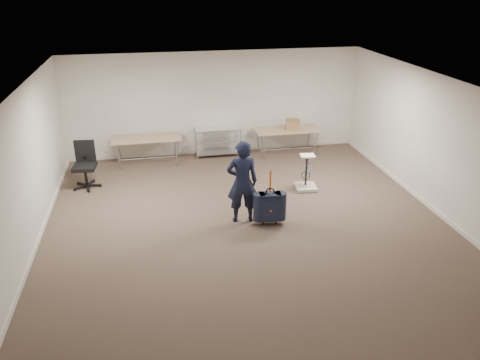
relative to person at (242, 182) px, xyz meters
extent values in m
plane|color=#473A2B|center=(0.07, -0.40, -0.86)|extent=(9.00, 9.00, 0.00)
plane|color=beige|center=(0.07, 4.10, 0.54)|extent=(8.00, 0.00, 8.00)
plane|color=beige|center=(0.07, -4.90, 0.54)|extent=(8.00, 0.00, 8.00)
plane|color=beige|center=(-3.93, -0.40, 0.54)|extent=(0.00, 9.00, 9.00)
plane|color=beige|center=(4.07, -0.40, 0.54)|extent=(0.00, 9.00, 9.00)
plane|color=white|center=(0.07, -0.40, 1.94)|extent=(8.00, 8.00, 0.00)
cube|color=silver|center=(0.07, 4.09, -0.81)|extent=(8.00, 0.02, 0.10)
cube|color=silver|center=(-3.92, -0.40, -0.81)|extent=(0.02, 9.00, 0.10)
cube|color=silver|center=(4.06, -0.40, -0.81)|extent=(0.02, 9.00, 0.10)
cube|color=tan|center=(-1.83, 3.55, -0.14)|extent=(1.80, 0.75, 0.03)
cylinder|color=gray|center=(-1.83, 3.55, -0.71)|extent=(1.50, 0.02, 0.02)
cylinder|color=gray|center=(-2.58, 3.25, -0.51)|extent=(0.13, 0.04, 0.69)
cylinder|color=gray|center=(-1.08, 3.25, -0.51)|extent=(0.13, 0.04, 0.69)
cylinder|color=gray|center=(-2.58, 3.85, -0.51)|extent=(0.13, 0.04, 0.69)
cylinder|color=gray|center=(-1.08, 3.85, -0.51)|extent=(0.13, 0.04, 0.69)
cube|color=tan|center=(1.97, 3.55, -0.14)|extent=(1.80, 0.75, 0.03)
cylinder|color=gray|center=(1.97, 3.55, -0.71)|extent=(1.50, 0.02, 0.02)
cylinder|color=gray|center=(1.22, 3.25, -0.51)|extent=(0.13, 0.04, 0.69)
cylinder|color=gray|center=(2.72, 3.25, -0.51)|extent=(0.13, 0.04, 0.69)
cylinder|color=gray|center=(1.22, 3.85, -0.51)|extent=(0.13, 0.04, 0.69)
cylinder|color=gray|center=(2.72, 3.85, -0.51)|extent=(0.13, 0.04, 0.69)
cylinder|color=silver|center=(-0.53, 3.57, -0.46)|extent=(0.02, 0.02, 0.80)
cylinder|color=silver|center=(0.67, 3.57, -0.46)|extent=(0.02, 0.02, 0.80)
cylinder|color=silver|center=(-0.53, 4.02, -0.46)|extent=(0.02, 0.02, 0.80)
cylinder|color=silver|center=(0.67, 4.02, -0.46)|extent=(0.02, 0.02, 0.80)
cube|color=silver|center=(0.07, 3.80, -0.76)|extent=(1.20, 0.45, 0.02)
cube|color=silver|center=(0.07, 3.80, -0.41)|extent=(1.20, 0.45, 0.02)
cube|color=silver|center=(0.07, 3.80, -0.08)|extent=(1.20, 0.45, 0.01)
imported|color=black|center=(0.00, 0.00, 0.00)|extent=(0.65, 0.45, 1.71)
cube|color=black|center=(0.50, -0.27, -0.46)|extent=(0.44, 0.28, 0.58)
cube|color=black|center=(0.51, -0.25, -0.76)|extent=(0.39, 0.20, 0.03)
cylinder|color=black|center=(0.37, -0.26, -0.82)|extent=(0.03, 0.08, 0.08)
cylinder|color=black|center=(0.64, -0.28, -0.82)|extent=(0.03, 0.08, 0.08)
torus|color=black|center=(0.50, -0.27, -0.13)|extent=(0.18, 0.04, 0.18)
cube|color=orange|center=(0.51, -0.25, 0.08)|extent=(0.04, 0.01, 0.44)
cylinder|color=black|center=(-3.28, 2.30, -0.81)|extent=(0.66, 0.66, 0.10)
cylinder|color=black|center=(-3.28, 2.30, -0.58)|extent=(0.07, 0.07, 0.44)
cube|color=black|center=(-3.28, 2.30, -0.34)|extent=(0.55, 0.55, 0.09)
cube|color=black|center=(-3.26, 2.54, -0.03)|extent=(0.47, 0.11, 0.53)
cube|color=beige|center=(1.76, 1.20, -0.80)|extent=(0.52, 0.52, 0.07)
cylinder|color=black|center=(1.57, 1.01, -0.84)|extent=(0.06, 0.06, 0.04)
cylinder|color=black|center=(1.76, 1.25, -0.39)|extent=(0.05, 0.05, 0.74)
cube|color=beige|center=(1.76, 1.20, -0.02)|extent=(0.36, 0.32, 0.04)
torus|color=blue|center=(1.81, 1.12, -0.30)|extent=(0.25, 0.12, 0.23)
cube|color=olive|center=(2.10, 3.47, 0.02)|extent=(0.44, 0.37, 0.28)
camera|label=1|loc=(-1.67, -8.27, 3.77)|focal=35.00mm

